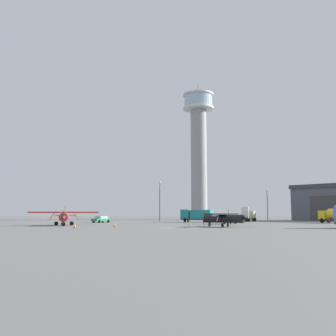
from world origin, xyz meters
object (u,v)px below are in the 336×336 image
(traffic_cone_near_right, at_px, (75,226))
(airplane_black, at_px, (224,218))
(car_green, at_px, (101,219))
(airplane_red, at_px, (64,216))
(traffic_cone_near_left, at_px, (189,223))
(control_tower, at_px, (199,143))
(light_post_centre, at_px, (160,198))
(truck_flatbed_silver, at_px, (248,216))
(light_post_east, at_px, (267,202))
(truck_box_teal, at_px, (197,215))
(light_post_west, at_px, (160,201))
(airplane_yellow, at_px, (230,217))
(truck_fuel_tanker_yellow, at_px, (334,215))
(traffic_cone_mid_apron, at_px, (115,224))

(traffic_cone_near_right, bearing_deg, airplane_black, 14.99)
(airplane_black, height_order, car_green, airplane_black)
(airplane_red, height_order, traffic_cone_near_left, airplane_red)
(control_tower, xyz_separation_m, light_post_centre, (-10.61, -25.21, -18.62))
(truck_flatbed_silver, distance_m, light_post_east, 14.21)
(traffic_cone_near_right, bearing_deg, traffic_cone_near_left, 40.88)
(airplane_black, xyz_separation_m, truck_box_teal, (-3.50, 29.45, 0.27))
(light_post_west, bearing_deg, airplane_yellow, -63.56)
(light_post_west, xyz_separation_m, traffic_cone_near_left, (8.06, -38.83, -5.00))
(airplane_red, height_order, light_post_west, light_post_west)
(truck_box_teal, bearing_deg, light_post_east, -114.65)
(traffic_cone_near_left, bearing_deg, truck_box_teal, 85.64)
(light_post_centre, bearing_deg, airplane_red, -110.11)
(car_green, bearing_deg, truck_fuel_tanker_yellow, 119.84)
(truck_fuel_tanker_yellow, xyz_separation_m, light_post_west, (-37.38, 23.92, 3.69))
(light_post_west, height_order, traffic_cone_mid_apron, light_post_west)
(light_post_west, distance_m, light_post_centre, 7.00)
(truck_flatbed_silver, distance_m, traffic_cone_mid_apron, 44.61)
(light_post_centre, relative_size, traffic_cone_mid_apron, 15.53)
(car_green, relative_size, light_post_east, 0.52)
(truck_flatbed_silver, bearing_deg, car_green, 139.95)
(airplane_yellow, distance_m, truck_box_teal, 15.28)
(light_post_west, distance_m, traffic_cone_near_right, 52.90)
(airplane_yellow, xyz_separation_m, airplane_red, (-27.80, -10.66, 0.29))
(truck_flatbed_silver, bearing_deg, light_post_centre, 110.38)
(traffic_cone_mid_apron, bearing_deg, light_post_centre, 84.80)
(truck_box_teal, height_order, car_green, truck_box_teal)
(control_tower, distance_m, traffic_cone_mid_apron, 70.68)
(control_tower, bearing_deg, light_post_east, -42.17)
(truck_box_teal, relative_size, traffic_cone_mid_apron, 11.38)
(control_tower, xyz_separation_m, traffic_cone_near_left, (-3.13, -57.09, -24.22))
(truck_fuel_tanker_yellow, height_order, traffic_cone_mid_apron, truck_fuel_tanker_yellow)
(airplane_red, bearing_deg, traffic_cone_near_right, 9.51)
(airplane_black, height_order, light_post_west, light_post_west)
(traffic_cone_near_right, relative_size, traffic_cone_mid_apron, 0.91)
(truck_box_teal, xyz_separation_m, light_post_centre, (-9.13, 10.25, 4.30))
(airplane_black, bearing_deg, truck_flatbed_silver, -76.33)
(control_tower, bearing_deg, car_green, -117.80)
(truck_flatbed_silver, bearing_deg, traffic_cone_mid_apron, 173.52)
(airplane_black, bearing_deg, truck_box_teal, -55.91)
(truck_box_teal, height_order, traffic_cone_near_right, truck_box_teal)
(airplane_yellow, height_order, traffic_cone_near_left, airplane_yellow)
(control_tower, xyz_separation_m, truck_fuel_tanker_yellow, (26.19, -42.18, -22.90))
(airplane_red, height_order, truck_fuel_tanker_yellow, airplane_red)
(traffic_cone_near_right, bearing_deg, traffic_cone_mid_apron, 52.21)
(car_green, height_order, light_post_west, light_post_west)
(airplane_red, distance_m, light_post_centre, 37.54)
(airplane_black, xyz_separation_m, truck_fuel_tanker_yellow, (24.18, 22.72, 0.29))
(light_post_west, bearing_deg, control_tower, 58.49)
(car_green, bearing_deg, airplane_yellow, 103.39)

